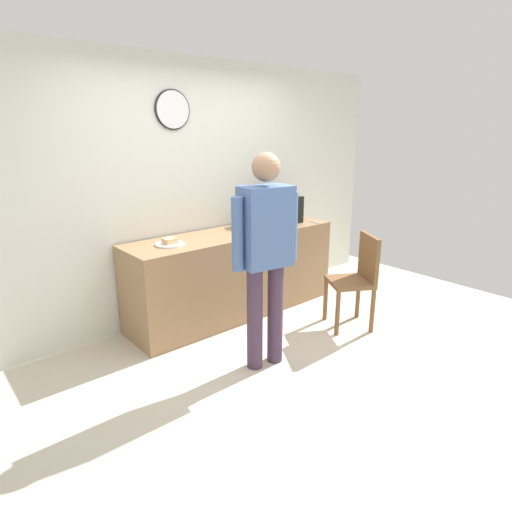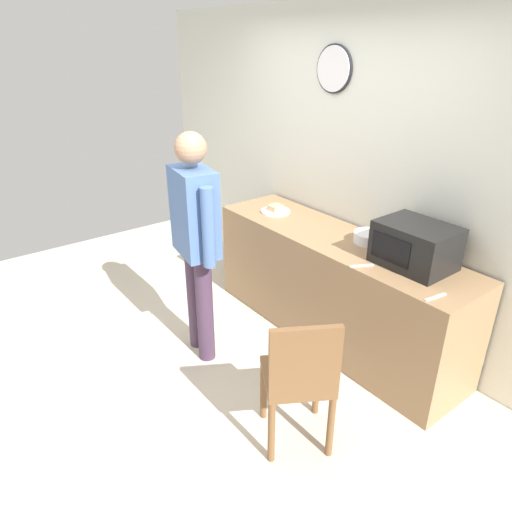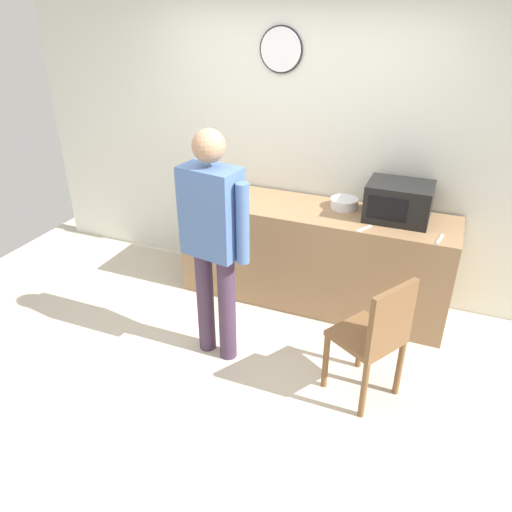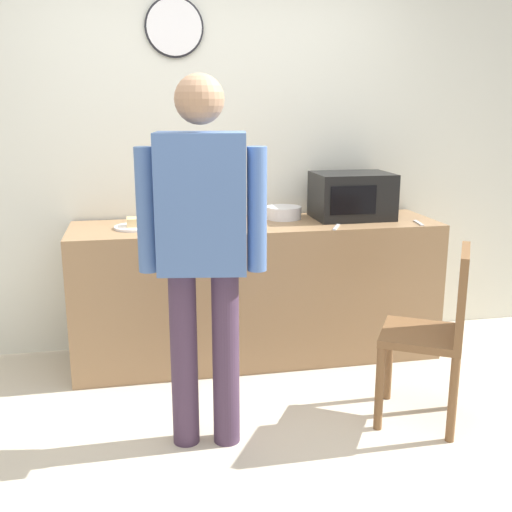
{
  "view_description": "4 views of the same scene",
  "coord_description": "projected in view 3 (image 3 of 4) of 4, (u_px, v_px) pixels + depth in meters",
  "views": [
    {
      "loc": [
        -2.33,
        -2.21,
        1.92
      ],
      "look_at": [
        0.15,
        0.7,
        0.78
      ],
      "focal_mm": 30.02,
      "sensor_mm": 36.0,
      "label": 1
    },
    {
      "loc": [
        2.55,
        -1.32,
        2.32
      ],
      "look_at": [
        0.02,
        0.62,
        0.8
      ],
      "focal_mm": 32.38,
      "sensor_mm": 36.0,
      "label": 2
    },
    {
      "loc": [
        1.29,
        -2.53,
        2.52
      ],
      "look_at": [
        -0.02,
        0.63,
        0.68
      ],
      "focal_mm": 34.73,
      "sensor_mm": 36.0,
      "label": 3
    },
    {
      "loc": [
        -0.46,
        -2.5,
        1.63
      ],
      "look_at": [
        0.17,
        0.67,
        0.82
      ],
      "focal_mm": 42.6,
      "sensor_mm": 36.0,
      "label": 4
    }
  ],
  "objects": [
    {
      "name": "salad_bowl",
      "position": [
        344.0,
        203.0,
        4.18
      ],
      "size": [
        0.23,
        0.23,
        0.08
      ],
      "primitive_type": "cylinder",
      "color": "white",
      "rests_on": "kitchen_counter"
    },
    {
      "name": "spoon_utensil",
      "position": [
        364.0,
        228.0,
        3.82
      ],
      "size": [
        0.1,
        0.16,
        0.01
      ],
      "primitive_type": "cube",
      "rotation": [
        0.0,
        0.0,
        1.09
      ],
      "color": "silver",
      "rests_on": "kitchen_counter"
    },
    {
      "name": "back_wall",
      "position": [
        300.0,
        146.0,
        4.37
      ],
      "size": [
        5.4,
        0.13,
        2.6
      ],
      "color": "silver",
      "rests_on": "ground_plane"
    },
    {
      "name": "wooden_chair",
      "position": [
        375.0,
        336.0,
        3.24
      ],
      "size": [
        0.55,
        0.55,
        0.94
      ],
      "color": "brown",
      "rests_on": "ground_plane"
    },
    {
      "name": "person_standing",
      "position": [
        213.0,
        233.0,
        3.43
      ],
      "size": [
        0.58,
        0.3,
        1.76
      ],
      "color": "#412D44",
      "rests_on": "ground_plane"
    },
    {
      "name": "kitchen_counter",
      "position": [
        314.0,
        256.0,
        4.38
      ],
      "size": [
        2.33,
        0.62,
        0.89
      ],
      "primitive_type": "cube",
      "color": "#93704C",
      "rests_on": "ground_plane"
    },
    {
      "name": "fork_utensil",
      "position": [
        440.0,
        239.0,
        3.65
      ],
      "size": [
        0.05,
        0.17,
        0.01
      ],
      "primitive_type": "cube",
      "rotation": [
        0.0,
        0.0,
        1.41
      ],
      "color": "silver",
      "rests_on": "kitchen_counter"
    },
    {
      "name": "ground_plane",
      "position": [
        226.0,
        373.0,
        3.69
      ],
      "size": [
        6.0,
        6.0,
        0.0
      ],
      "primitive_type": "plane",
      "color": "beige"
    },
    {
      "name": "microwave",
      "position": [
        399.0,
        201.0,
        3.92
      ],
      "size": [
        0.5,
        0.39,
        0.3
      ],
      "color": "black",
      "rests_on": "kitchen_counter"
    },
    {
      "name": "sandwich_plate",
      "position": [
        234.0,
        195.0,
        4.4
      ],
      "size": [
        0.26,
        0.26,
        0.07
      ],
      "color": "white",
      "rests_on": "kitchen_counter"
    }
  ]
}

